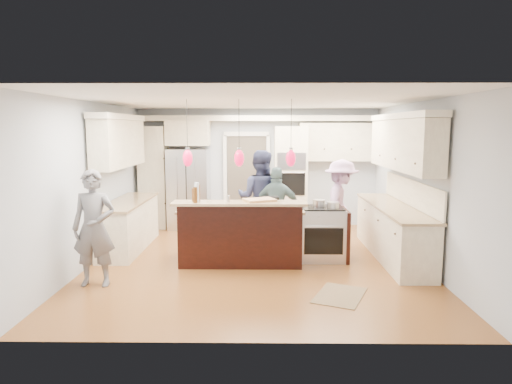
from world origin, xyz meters
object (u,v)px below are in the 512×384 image
at_px(island_range, 323,233).
at_px(person_far_left, 260,198).
at_px(refrigerator, 189,189).
at_px(person_bar_end, 94,228).
at_px(kitchen_island, 241,233).

bearing_deg(island_range, person_far_left, 138.08).
bearing_deg(refrigerator, island_range, -42.59).
distance_m(refrigerator, person_bar_end, 3.93).
bearing_deg(kitchen_island, person_bar_end, -147.88).
distance_m(refrigerator, person_far_left, 2.21).
xyz_separation_m(island_range, person_bar_end, (-3.46, -1.36, 0.39)).
relative_size(person_bar_end, person_far_left, 0.91).
bearing_deg(person_bar_end, refrigerator, 78.63).
height_order(island_range, person_bar_end, person_bar_end).
bearing_deg(refrigerator, person_far_left, -43.04).
relative_size(refrigerator, island_range, 1.96).
relative_size(refrigerator, kitchen_island, 0.86).
bearing_deg(kitchen_island, person_far_left, 73.49).
xyz_separation_m(refrigerator, person_bar_end, (-0.75, -3.86, -0.06)).
xyz_separation_m(person_bar_end, person_far_left, (2.37, 2.35, 0.08)).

